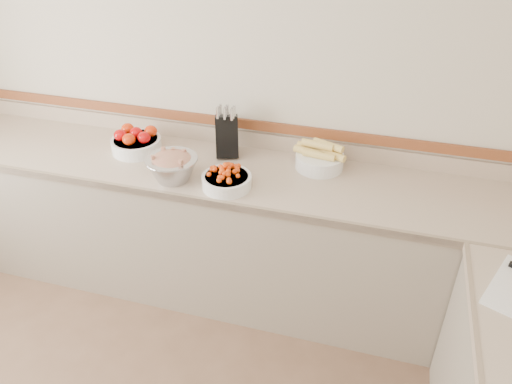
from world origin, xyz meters
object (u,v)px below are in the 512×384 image
(rhubarb_bowl, at_px, (172,166))
(cherry_tomato_bowl, at_px, (227,179))
(tomato_bowl, at_px, (136,142))
(knife_block, at_px, (227,135))
(corn_bowl, at_px, (320,158))

(rhubarb_bowl, bearing_deg, cherry_tomato_bowl, 1.16)
(tomato_bowl, relative_size, rhubarb_bowl, 1.05)
(knife_block, bearing_deg, corn_bowl, 0.07)
(corn_bowl, relative_size, rhubarb_bowl, 1.06)
(cherry_tomato_bowl, height_order, corn_bowl, corn_bowl)
(cherry_tomato_bowl, relative_size, rhubarb_bowl, 0.94)
(knife_block, height_order, cherry_tomato_bowl, knife_block)
(tomato_bowl, bearing_deg, cherry_tomato_bowl, -19.97)
(tomato_bowl, xyz_separation_m, corn_bowl, (1.10, 0.11, 0.00))
(tomato_bowl, bearing_deg, knife_block, 11.07)
(tomato_bowl, height_order, rhubarb_bowl, rhubarb_bowl)
(tomato_bowl, distance_m, cherry_tomato_bowl, 0.70)
(tomato_bowl, relative_size, corn_bowl, 0.99)
(rhubarb_bowl, bearing_deg, knife_block, 60.84)
(knife_block, height_order, tomato_bowl, knife_block)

